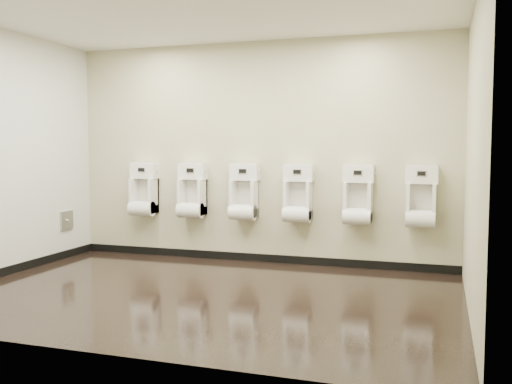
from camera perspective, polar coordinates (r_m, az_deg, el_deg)
ground at (r=5.82m, az=-5.32°, el=-10.14°), size 5.00×3.50×0.00m
ceiling at (r=5.79m, az=-5.53°, el=17.78°), size 5.00×3.50×0.00m
back_wall at (r=7.27m, az=0.09°, el=3.95°), size 5.00×0.02×2.80m
front_wall at (r=4.09m, az=-15.27°, el=3.39°), size 5.00×0.02×2.80m
right_wall at (r=5.17m, az=20.95°, el=3.45°), size 0.02×3.50×2.80m
skirting_back at (r=7.39m, az=0.06°, el=-6.57°), size 5.00×0.02×0.10m
skirting_left at (r=7.15m, az=-24.13°, el=-7.35°), size 0.02×3.50×0.10m
access_panel at (r=7.98m, az=-18.41°, el=-2.71°), size 0.04×0.25×0.25m
urinal_0 at (r=7.81m, az=-11.17°, el=-0.13°), size 0.38×0.28×0.70m
urinal_1 at (r=7.49m, az=-6.42°, el=-0.27°), size 0.38×0.28×0.70m
urinal_2 at (r=7.22m, az=-1.21°, el=-0.42°), size 0.38×0.28×0.70m
urinal_3 at (r=7.02m, az=4.22°, el=-0.57°), size 0.38×0.28×0.70m
urinal_4 at (r=6.88m, az=10.17°, el=-0.73°), size 0.38×0.28×0.70m
urinal_5 at (r=6.82m, az=16.18°, el=-0.88°), size 0.38×0.28×0.70m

